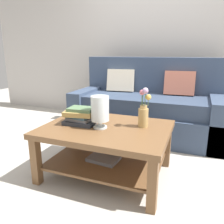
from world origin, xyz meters
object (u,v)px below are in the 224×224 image
object	(u,v)px
book_stack_main	(80,116)
flower_pitcher	(144,111)
glass_hurricane_vase	(100,110)
couch	(147,108)
coffee_table	(106,140)

from	to	relation	value
book_stack_main	flower_pitcher	bearing A→B (deg)	12.20
glass_hurricane_vase	couch	bearing A→B (deg)	83.54
book_stack_main	glass_hurricane_vase	world-z (taller)	glass_hurricane_vase
couch	book_stack_main	distance (m)	1.32
book_stack_main	glass_hurricane_vase	xyz separation A→B (m)	(0.22, -0.04, 0.09)
couch	glass_hurricane_vase	size ratio (longest dim) A/B	6.84
book_stack_main	glass_hurricane_vase	distance (m)	0.25
book_stack_main	glass_hurricane_vase	size ratio (longest dim) A/B	1.06
couch	book_stack_main	size ratio (longest dim) A/B	6.45
couch	book_stack_main	bearing A→B (deg)	-106.50
couch	glass_hurricane_vase	distance (m)	1.33
glass_hurricane_vase	flower_pitcher	world-z (taller)	flower_pitcher
coffee_table	glass_hurricane_vase	xyz separation A→B (m)	(-0.04, -0.05, 0.30)
glass_hurricane_vase	flower_pitcher	xyz separation A→B (m)	(0.35, 0.16, -0.02)
glass_hurricane_vase	flower_pitcher	bearing A→B (deg)	25.01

